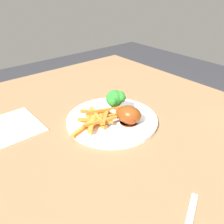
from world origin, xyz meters
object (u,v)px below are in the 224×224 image
object	(u,v)px
broccoli_floret_front	(116,99)
carrot_fries_pile	(97,119)
dinner_plate	(112,120)
dining_table	(120,148)
chicken_drumstick_far	(127,115)
chicken_drumstick_near	(127,115)

from	to	relation	value
broccoli_floret_front	carrot_fries_pile	world-z (taller)	broccoli_floret_front
dinner_plate	carrot_fries_pile	distance (m)	0.05
dining_table	carrot_fries_pile	size ratio (longest dim) A/B	6.07
carrot_fries_pile	chicken_drumstick_far	bearing A→B (deg)	54.50
broccoli_floret_front	dining_table	bearing A→B (deg)	-1.80
dinner_plate	chicken_drumstick_far	bearing A→B (deg)	22.97
broccoli_floret_front	chicken_drumstick_near	world-z (taller)	broccoli_floret_front
carrot_fries_pile	chicken_drumstick_near	size ratio (longest dim) A/B	1.45
broccoli_floret_front	chicken_drumstick_far	xyz separation A→B (m)	(0.06, -0.01, -0.02)
chicken_drumstick_far	broccoli_floret_front	bearing A→B (deg)	172.18
dinner_plate	chicken_drumstick_near	size ratio (longest dim) A/B	2.22
dining_table	chicken_drumstick_far	size ratio (longest dim) A/B	8.09
dining_table	dinner_plate	xyz separation A→B (m)	(-0.01, -0.03, 0.12)
dinner_plate	chicken_drumstick_far	world-z (taller)	chicken_drumstick_far
chicken_drumstick_near	chicken_drumstick_far	distance (m)	0.01
carrot_fries_pile	chicken_drumstick_far	distance (m)	0.09
broccoli_floret_front	carrot_fries_pile	size ratio (longest dim) A/B	0.42
dining_table	chicken_drumstick_far	world-z (taller)	chicken_drumstick_far
dinner_plate	broccoli_floret_front	xyz separation A→B (m)	(-0.02, 0.03, 0.05)
chicken_drumstick_near	chicken_drumstick_far	xyz separation A→B (m)	(0.00, -0.00, 0.00)
dining_table	chicken_drumstick_far	xyz separation A→B (m)	(0.04, -0.01, 0.15)
carrot_fries_pile	chicken_drumstick_near	distance (m)	0.08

